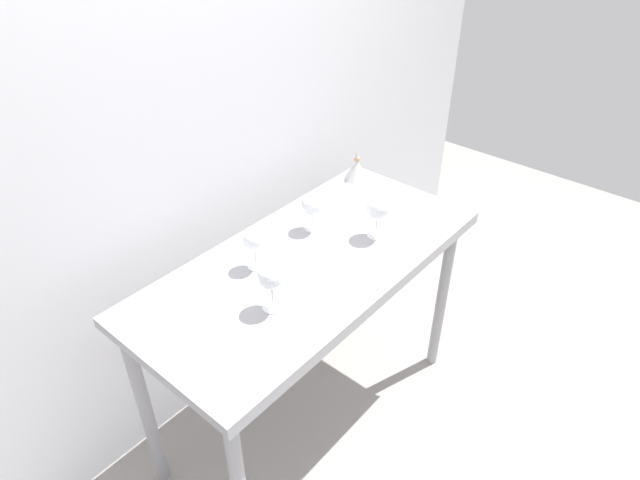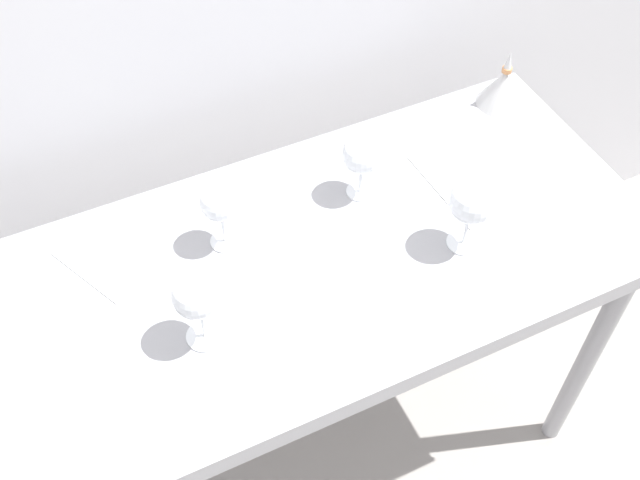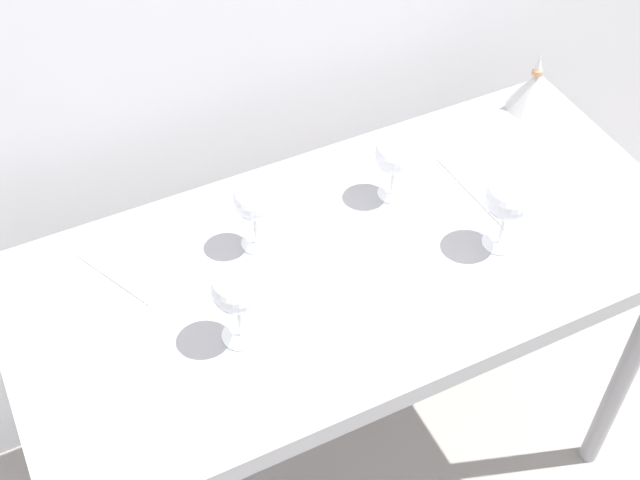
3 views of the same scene
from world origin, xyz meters
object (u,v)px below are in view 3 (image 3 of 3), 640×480
Objects in this scene: wine_glass_near_right at (509,199)px; tasting_sheet_lower at (141,258)px; wine_glass_far_right at (395,156)px; wine_glass_near_left at (236,291)px; decanter_funnel at (533,90)px; wine_glass_far_left at (253,203)px; tasting_sheet_upper at (502,184)px.

tasting_sheet_lower is (-0.67, 0.28, -0.13)m from wine_glass_near_right.
wine_glass_far_right is 0.87× the size of wine_glass_near_left.
decanter_funnel is at bearing 20.38° from wine_glass_near_left.
wine_glass_near_left is at bearing 178.54° from wine_glass_near_right.
wine_glass_near_left is at bearing -159.62° from decanter_funnel.
wine_glass_near_right is (0.45, -0.22, 0.01)m from wine_glass_far_left.
wine_glass_near_left reaches higher than wine_glass_far_right.
decanter_funnel is (0.21, 0.20, 0.05)m from tasting_sheet_upper.
wine_glass_far_left is 0.23m from wine_glass_near_left.
wine_glass_near_right is 0.99× the size of wine_glass_near_left.
wine_glass_far_left is 0.91× the size of wine_glass_near_right.
wine_glass_near_right is at bearing -25.84° from wine_glass_far_left.
tasting_sheet_lower is at bearing 112.19° from wine_glass_near_left.
wine_glass_near_left reaches higher than decanter_funnel.
wine_glass_near_left is 1.21× the size of decanter_funnel.
wine_glass_far_right is 0.88× the size of wine_glass_near_right.
wine_glass_near_right reaches higher than wine_glass_far_right.
wine_glass_far_left is at bearing 59.86° from wine_glass_near_left.
tasting_sheet_upper is at bearing -35.77° from tasting_sheet_lower.
tasting_sheet_upper and tasting_sheet_lower have the same top height.
wine_glass_near_right is 0.74m from tasting_sheet_lower.
wine_glass_near_right is at bearing -133.03° from decanter_funnel.
wine_glass_near_right is at bearing -129.46° from tasting_sheet_upper.
wine_glass_far_left reaches higher than tasting_sheet_upper.
wine_glass_far_right is at bearing -164.90° from decanter_funnel.
tasting_sheet_upper is at bearing 10.81° from wine_glass_near_left.
wine_glass_far_left reaches higher than tasting_sheet_lower.
tasting_sheet_upper is (0.55, -0.07, -0.12)m from wine_glass_far_left.
decanter_funnel is at bearing 46.97° from wine_glass_near_right.
wine_glass_far_left is 1.08× the size of decanter_funnel.
wine_glass_near_left reaches higher than wine_glass_far_left.
wine_glass_far_left reaches higher than wine_glass_far_right.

